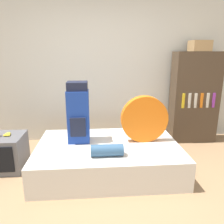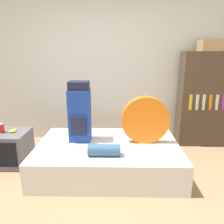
{
  "view_description": "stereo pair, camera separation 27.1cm",
  "coord_description": "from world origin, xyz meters",
  "views": [
    {
      "loc": [
        -0.1,
        -1.93,
        1.58
      ],
      "look_at": [
        0.12,
        0.81,
        0.83
      ],
      "focal_mm": 35.0,
      "sensor_mm": 36.0,
      "label": 1
    },
    {
      "loc": [
        0.17,
        -1.94,
        1.58
      ],
      "look_at": [
        0.12,
        0.81,
        0.83
      ],
      "focal_mm": 35.0,
      "sensor_mm": 36.0,
      "label": 2
    }
  ],
  "objects": [
    {
      "name": "bookshelf",
      "position": [
        1.67,
        1.76,
        0.8
      ],
      "size": [
        0.81,
        0.35,
        1.6
      ],
      "color": "#473828",
      "rests_on": "ground_plane"
    },
    {
      "name": "bed",
      "position": [
        0.06,
        0.81,
        0.19
      ],
      "size": [
        1.91,
        1.25,
        0.38
      ],
      "color": "silver",
      "rests_on": "ground_plane"
    },
    {
      "name": "cardboard_box",
      "position": [
        1.67,
        1.75,
        1.69
      ],
      "size": [
        0.31,
        0.28,
        0.18
      ],
      "color": "#A88456",
      "rests_on": "bookshelf"
    },
    {
      "name": "television",
      "position": [
        -1.38,
        0.95,
        0.24
      ],
      "size": [
        0.55,
        0.51,
        0.48
      ],
      "color": "#5B5B60",
      "rests_on": "ground_plane"
    },
    {
      "name": "tent_bag",
      "position": [
        0.57,
        0.88,
        0.7
      ],
      "size": [
        0.64,
        0.12,
        0.64
      ],
      "color": "orange",
      "rests_on": "bed"
    },
    {
      "name": "banana_bunch",
      "position": [
        -1.31,
        0.99,
        0.5
      ],
      "size": [
        0.11,
        0.14,
        0.03
      ],
      "color": "yellow",
      "rests_on": "television"
    },
    {
      "name": "ground_plane",
      "position": [
        0.0,
        0.0,
        0.0
      ],
      "size": [
        16.0,
        16.0,
        0.0
      ],
      "primitive_type": "plane",
      "color": "#997551"
    },
    {
      "name": "sleeping_roll",
      "position": [
        0.03,
        0.46,
        0.45
      ],
      "size": [
        0.39,
        0.14,
        0.14
      ],
      "color": "#33567A",
      "rests_on": "bed"
    },
    {
      "name": "backpack",
      "position": [
        -0.33,
        0.95,
        0.78
      ],
      "size": [
        0.29,
        0.28,
        0.83
      ],
      "color": "navy",
      "rests_on": "bed"
    },
    {
      "name": "wall_back",
      "position": [
        0.0,
        2.0,
        1.3
      ],
      "size": [
        8.0,
        0.05,
        2.6
      ],
      "color": "silver",
      "rests_on": "ground_plane"
    }
  ]
}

